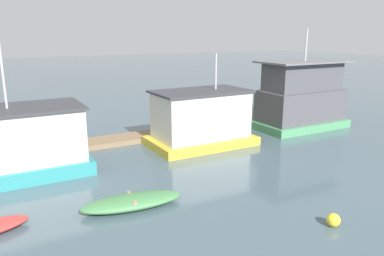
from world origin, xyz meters
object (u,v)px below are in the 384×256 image
houseboat_teal (17,143)px  dinghy_green (132,202)px  houseboat_yellow (201,119)px  mooring_post_near_left (236,121)px  buoy_yellow (333,220)px  houseboat_green (301,98)px

houseboat_teal → dinghy_green: bearing=-59.9°
houseboat_yellow → mooring_post_near_left: (3.91, 1.73, -0.88)m
houseboat_teal → mooring_post_near_left: houseboat_teal is taller
dinghy_green → buoy_yellow: 7.56m
houseboat_teal → buoy_yellow: 14.40m
houseboat_yellow → buoy_yellow: (-1.06, -11.10, -1.36)m
mooring_post_near_left → houseboat_teal: bearing=-172.5°
houseboat_green → buoy_yellow: houseboat_green is taller
houseboat_yellow → houseboat_green: size_ratio=0.90×
houseboat_teal → mooring_post_near_left: (14.21, 1.87, -0.88)m
dinghy_green → mooring_post_near_left: bearing=36.5°
houseboat_green → dinghy_green: (-15.32, -6.40, -1.94)m
mooring_post_near_left → houseboat_yellow: bearing=-156.1°
houseboat_yellow → houseboat_green: houseboat_green is taller
houseboat_yellow → dinghy_green: size_ratio=1.52×
dinghy_green → houseboat_yellow: bearing=42.3°
houseboat_yellow → mooring_post_near_left: houseboat_yellow is taller
buoy_yellow → houseboat_yellow: bearing=84.5°
buoy_yellow → dinghy_green: bearing=139.4°
dinghy_green → mooring_post_near_left: (10.71, 7.92, 0.47)m
houseboat_yellow → mooring_post_near_left: 4.37m
houseboat_green → dinghy_green: size_ratio=1.70×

